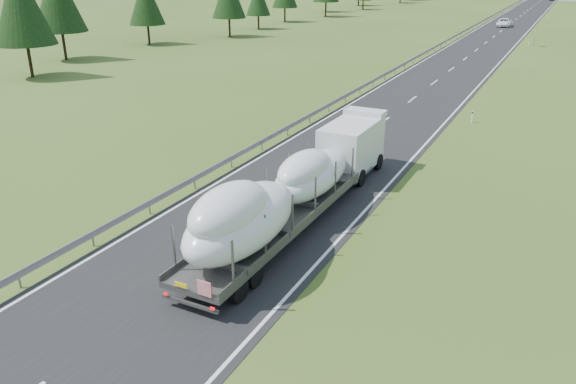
% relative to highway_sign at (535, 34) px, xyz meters
% --- Properties ---
extents(ground, '(400.00, 400.00, 0.00)m').
position_rel_highway_sign_xyz_m(ground, '(-7.20, -80.00, -1.81)').
color(ground, '#3A511B').
rests_on(ground, ground).
extents(road_surface, '(10.00, 400.00, 0.02)m').
position_rel_highway_sign_xyz_m(road_surface, '(-7.20, 20.00, -1.80)').
color(road_surface, black).
rests_on(road_surface, ground).
extents(guardrail, '(0.10, 400.00, 0.76)m').
position_rel_highway_sign_xyz_m(guardrail, '(-12.50, 19.94, -1.21)').
color(guardrail, slate).
rests_on(guardrail, ground).
extents(marker_posts, '(0.13, 350.08, 1.00)m').
position_rel_highway_sign_xyz_m(marker_posts, '(-0.70, 75.00, -1.27)').
color(marker_posts, silver).
rests_on(marker_posts, ground).
extents(highway_sign, '(0.08, 0.90, 2.60)m').
position_rel_highway_sign_xyz_m(highway_sign, '(0.00, 0.00, 0.00)').
color(highway_sign, slate).
rests_on(highway_sign, ground).
extents(boat_truck, '(3.23, 19.42, 4.10)m').
position_rel_highway_sign_xyz_m(boat_truck, '(-5.23, -73.92, 0.35)').
color(boat_truck, silver).
rests_on(boat_truck, ground).
extents(distant_van, '(2.84, 5.84, 1.60)m').
position_rel_highway_sign_xyz_m(distant_van, '(-7.76, 28.06, -1.01)').
color(distant_van, white).
rests_on(distant_van, ground).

